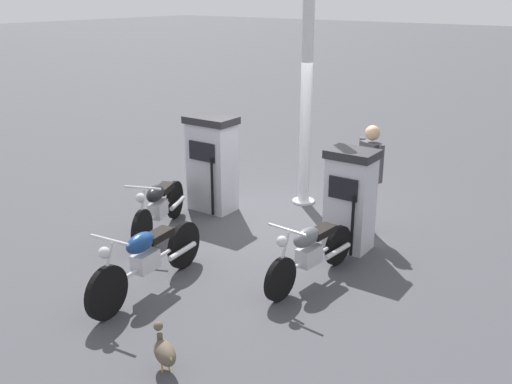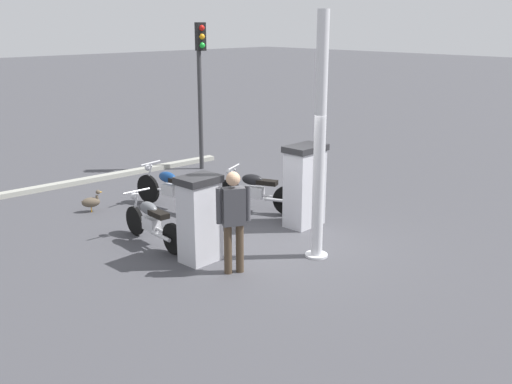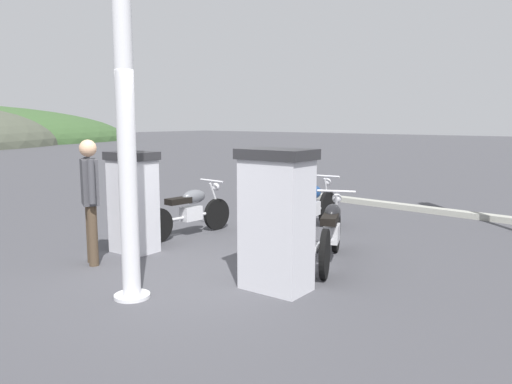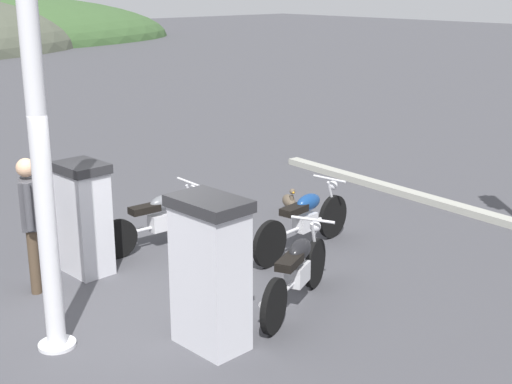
% 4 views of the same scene
% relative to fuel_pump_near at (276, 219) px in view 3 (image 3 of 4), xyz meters
% --- Properties ---
extents(ground_plane, '(120.00, 120.00, 0.00)m').
position_rel_fuel_pump_near_xyz_m(ground_plane, '(-0.12, 1.34, -0.84)').
color(ground_plane, '#424247').
extents(fuel_pump_near, '(0.60, 0.86, 1.65)m').
position_rel_fuel_pump_near_xyz_m(fuel_pump_near, '(0.00, 0.00, 0.00)').
color(fuel_pump_near, silver).
rests_on(fuel_pump_near, ground).
extents(fuel_pump_far, '(0.58, 0.72, 1.51)m').
position_rel_fuel_pump_near_xyz_m(fuel_pump_far, '(0.00, 2.67, -0.07)').
color(fuel_pump_far, silver).
rests_on(fuel_pump_far, ground).
extents(motorcycle_near_pump, '(1.84, 0.94, 0.96)m').
position_rel_fuel_pump_near_xyz_m(motorcycle_near_pump, '(1.33, 0.06, -0.38)').
color(motorcycle_near_pump, black).
rests_on(motorcycle_near_pump, ground).
extents(motorcycle_far_pump, '(1.88, 0.56, 0.92)m').
position_rel_fuel_pump_near_xyz_m(motorcycle_far_pump, '(1.26, 2.80, -0.40)').
color(motorcycle_far_pump, black).
rests_on(motorcycle_far_pump, ground).
extents(motorcycle_extra, '(2.17, 0.57, 0.97)m').
position_rel_fuel_pump_near_xyz_m(motorcycle_extra, '(2.73, 1.30, -0.37)').
color(motorcycle_extra, black).
rests_on(motorcycle_extra, ground).
extents(attendant_person, '(0.34, 0.55, 1.71)m').
position_rel_fuel_pump_near_xyz_m(attendant_person, '(-0.77, 2.59, 0.15)').
color(attendant_person, '#473828').
rests_on(attendant_person, ground).
extents(wandering_duck, '(0.34, 0.46, 0.48)m').
position_rel_fuel_pump_near_xyz_m(wandering_duck, '(3.76, 2.67, -0.61)').
color(wandering_duck, brown).
rests_on(wandering_duck, ground).
extents(canopy_support_pole, '(0.40, 0.40, 4.17)m').
position_rel_fuel_pump_near_xyz_m(canopy_support_pole, '(-1.26, 1.07, 1.17)').
color(canopy_support_pole, silver).
rests_on(canopy_support_pole, ground).
extents(road_edge_kerb, '(0.66, 7.52, 0.12)m').
position_rel_fuel_pump_near_xyz_m(road_edge_kerb, '(6.02, 1.34, -0.78)').
color(road_edge_kerb, '#9E9E93').
rests_on(road_edge_kerb, ground).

